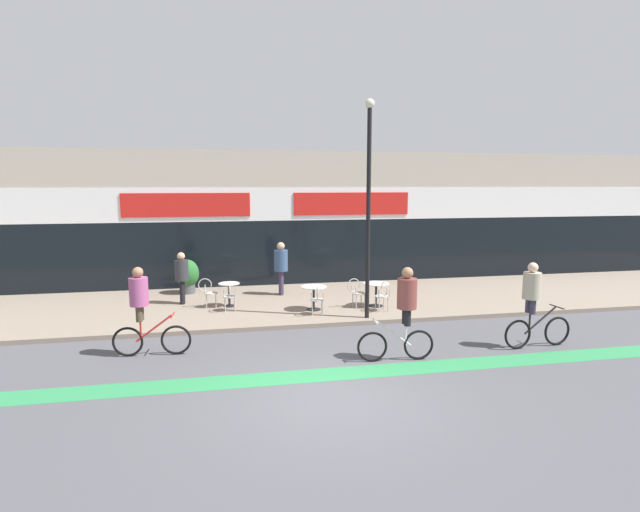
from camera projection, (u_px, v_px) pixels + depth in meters
ground_plane at (331, 400)px, 8.98m from camera, size 120.00×120.00×0.00m
sidewalk_slab at (282, 303)px, 16.01m from camera, size 40.00×5.50×0.12m
storefront_facade at (267, 217)px, 20.23m from camera, size 40.00×4.06×5.07m
bike_lane_stripe at (318, 375)px, 10.13m from camera, size 36.00×0.70×0.01m
bistro_table_0 at (229, 290)px, 15.30m from camera, size 0.65×0.65×0.73m
bistro_table_1 at (314, 293)px, 14.86m from camera, size 0.77×0.77×0.72m
bistro_table_2 at (376, 289)px, 15.30m from camera, size 0.80×0.80×0.73m
cafe_chair_0_near at (230, 294)px, 14.69m from camera, size 0.41×0.58×0.90m
cafe_chair_0_side at (208, 291)px, 15.17m from camera, size 0.58×0.40×0.90m
cafe_chair_1_near at (317, 298)px, 14.25m from camera, size 0.45×0.60×0.90m
cafe_chair_2_near at (383, 294)px, 14.70m from camera, size 0.44×0.59×0.90m
cafe_chair_2_side at (357, 291)px, 15.17m from camera, size 0.60×0.44×0.90m
planter_pot at (187, 275)px, 17.14m from camera, size 0.80×0.80×1.17m
lamp_post at (369, 196)px, 13.58m from camera, size 0.26×0.26×5.98m
cyclist_0 at (143, 306)px, 11.13m from camera, size 1.74×0.51×2.04m
cyclist_1 at (534, 301)px, 11.69m from camera, size 1.80×0.51×2.05m
cyclist_2 at (404, 307)px, 10.83m from camera, size 1.72×0.52×2.08m
pedestrian_near_end at (281, 264)px, 16.86m from camera, size 0.54×0.54×1.80m
pedestrian_far_end at (182, 273)px, 15.58m from camera, size 0.43×0.43×1.63m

